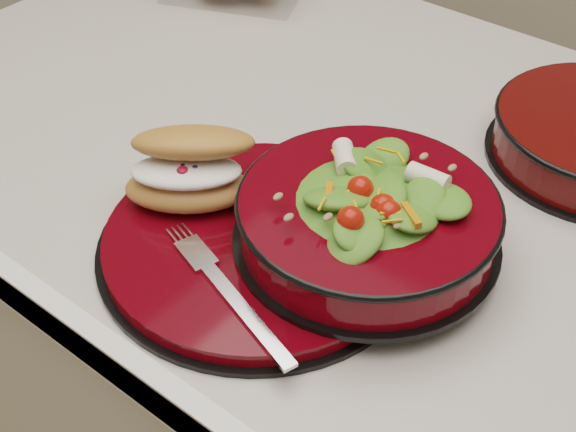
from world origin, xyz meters
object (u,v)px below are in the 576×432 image
Objects in this scene: dinner_plate at (259,242)px; fork at (230,294)px; salad_bowl at (368,210)px; island_counter at (350,402)px; croissant at (191,170)px.

fork is (0.03, -0.08, 0.01)m from dinner_plate.
salad_bowl reaches higher than dinner_plate.
island_counter is 0.49m from dinner_plate.
island_counter is 0.54m from fork.
salad_bowl is (0.08, 0.06, 0.05)m from dinner_plate.
salad_bowl is at bearing 34.08° from dinner_plate.
croissant is at bearing -161.76° from salad_bowl.
croissant is at bearing 179.41° from dinner_plate.
croissant is at bearing 74.76° from fork.
island_counter is 4.93× the size of salad_bowl.
salad_bowl reaches higher than fork.
fork is (-0.05, -0.13, -0.04)m from salad_bowl.
fork is (0.12, -0.08, -0.03)m from croissant.
salad_bowl is 0.15m from fork.
fork is at bearing -111.43° from salad_bowl.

